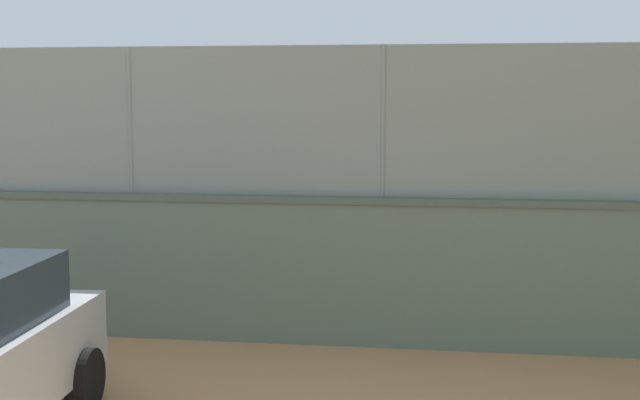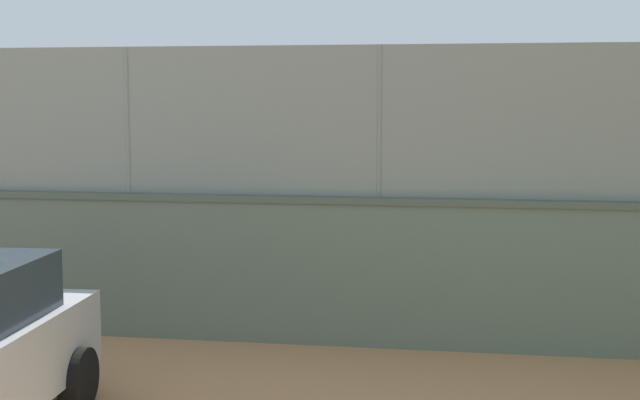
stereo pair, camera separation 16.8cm
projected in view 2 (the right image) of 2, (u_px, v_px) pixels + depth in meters
name	position (u px, v px, depth m)	size (l,w,h in m)	color
ground_plane	(376.00, 213.00, 23.60)	(260.00, 260.00, 0.00)	tan
perimeter_wall	(378.00, 271.00, 11.00)	(26.18, 1.21, 1.86)	slate
fence_panel_on_wall	(379.00, 121.00, 10.79)	(25.71, 0.83, 1.84)	gray
player_baseline_waiting	(397.00, 229.00, 14.44)	(0.73, 1.05, 1.59)	#B2B2B2
player_crossing_court	(242.00, 190.00, 20.05)	(1.21, 0.76, 1.68)	navy
sports_ball	(376.00, 316.00, 12.38)	(0.07, 0.07, 0.07)	yellow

